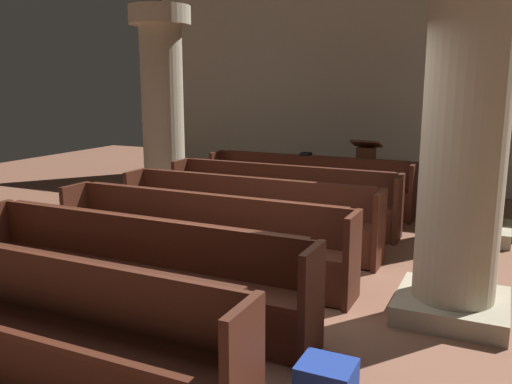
{
  "coord_description": "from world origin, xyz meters",
  "views": [
    {
      "loc": [
        2.09,
        -4.24,
        2.01
      ],
      "look_at": [
        -0.54,
        1.35,
        0.75
      ],
      "focal_mm": 37.6,
      "sensor_mm": 36.0,
      "label": 1
    }
  ],
  "objects_px": {
    "pew_row_1": "(281,195)",
    "kneeler_box_blue": "(326,383)",
    "pew_row_2": "(246,211)",
    "pillar_aisle_rear": "(466,123)",
    "hymn_book": "(306,154)",
    "pew_row_4": "(131,267)",
    "pillar_aisle_side": "(482,109)",
    "pew_row_3": "(199,234)",
    "lectern": "(365,176)",
    "pew_row_5": "(28,317)",
    "pew_row_0": "(307,182)",
    "pillar_far_side": "(163,102)"
  },
  "relations": [
    {
      "from": "pew_row_4",
      "to": "pew_row_1",
      "type": "bearing_deg",
      "value": 90.0
    },
    {
      "from": "pew_row_3",
      "to": "pillar_aisle_rear",
      "type": "relative_size",
      "value": 1.03
    },
    {
      "from": "pillar_far_side",
      "to": "pew_row_0",
      "type": "bearing_deg",
      "value": 8.92
    },
    {
      "from": "lectern",
      "to": "hymn_book",
      "type": "distance_m",
      "value": 1.18
    },
    {
      "from": "lectern",
      "to": "kneeler_box_blue",
      "type": "distance_m",
      "value": 6.03
    },
    {
      "from": "pew_row_4",
      "to": "pillar_far_side",
      "type": "xyz_separation_m",
      "value": [
        -2.46,
        4.06,
        1.22
      ]
    },
    {
      "from": "pew_row_0",
      "to": "hymn_book",
      "type": "height_order",
      "value": "hymn_book"
    },
    {
      "from": "pew_row_4",
      "to": "pew_row_5",
      "type": "bearing_deg",
      "value": -90.0
    },
    {
      "from": "pew_row_0",
      "to": "hymn_book",
      "type": "xyz_separation_m",
      "value": [
        -0.1,
        0.19,
        0.42
      ]
    },
    {
      "from": "pew_row_2",
      "to": "pew_row_4",
      "type": "distance_m",
      "value": 2.22
    },
    {
      "from": "pew_row_2",
      "to": "hymn_book",
      "type": "height_order",
      "value": "hymn_book"
    },
    {
      "from": "pew_row_2",
      "to": "pillar_aisle_side",
      "type": "bearing_deg",
      "value": 34.45
    },
    {
      "from": "pew_row_2",
      "to": "lectern",
      "type": "xyz_separation_m",
      "value": [
        0.7,
        3.17,
        -0.01
      ]
    },
    {
      "from": "pew_row_0",
      "to": "pew_row_2",
      "type": "bearing_deg",
      "value": -90.0
    },
    {
      "from": "pew_row_4",
      "to": "hymn_book",
      "type": "xyz_separation_m",
      "value": [
        -0.1,
        4.63,
        0.42
      ]
    },
    {
      "from": "pew_row_3",
      "to": "pew_row_0",
      "type": "bearing_deg",
      "value": 90.0
    },
    {
      "from": "pew_row_4",
      "to": "pillar_aisle_rear",
      "type": "height_order",
      "value": "pillar_aisle_rear"
    },
    {
      "from": "pew_row_5",
      "to": "pillar_aisle_rear",
      "type": "xyz_separation_m",
      "value": [
        2.51,
        2.33,
        1.22
      ]
    },
    {
      "from": "pillar_aisle_side",
      "to": "hymn_book",
      "type": "height_order",
      "value": "pillar_aisle_side"
    },
    {
      "from": "pew_row_3",
      "to": "lectern",
      "type": "height_order",
      "value": "lectern"
    },
    {
      "from": "pillar_aisle_side",
      "to": "hymn_book",
      "type": "xyz_separation_m",
      "value": [
        -2.61,
        0.69,
        -0.8
      ]
    },
    {
      "from": "hymn_book",
      "to": "pew_row_2",
      "type": "bearing_deg",
      "value": -87.56
    },
    {
      "from": "pew_row_0",
      "to": "pillar_far_side",
      "type": "height_order",
      "value": "pillar_far_side"
    },
    {
      "from": "pew_row_3",
      "to": "kneeler_box_blue",
      "type": "relative_size",
      "value": 9.49
    },
    {
      "from": "pew_row_1",
      "to": "lectern",
      "type": "height_order",
      "value": "lectern"
    },
    {
      "from": "pew_row_4",
      "to": "pillar_aisle_side",
      "type": "bearing_deg",
      "value": 57.52
    },
    {
      "from": "pew_row_1",
      "to": "pillar_aisle_rear",
      "type": "xyz_separation_m",
      "value": [
        2.51,
        -2.11,
        1.22
      ]
    },
    {
      "from": "pillar_far_side",
      "to": "pillar_aisle_rear",
      "type": "distance_m",
      "value": 5.72
    },
    {
      "from": "pew_row_3",
      "to": "kneeler_box_blue",
      "type": "bearing_deg",
      "value": -40.23
    },
    {
      "from": "pillar_far_side",
      "to": "kneeler_box_blue",
      "type": "distance_m",
      "value": 6.51
    },
    {
      "from": "pillar_aisle_rear",
      "to": "pew_row_2",
      "type": "bearing_deg",
      "value": 158.19
    },
    {
      "from": "pew_row_3",
      "to": "pillar_aisle_side",
      "type": "bearing_deg",
      "value": 48.46
    },
    {
      "from": "pew_row_4",
      "to": "pew_row_5",
      "type": "xyz_separation_m",
      "value": [
        0.0,
        -1.11,
        0.0
      ]
    },
    {
      "from": "pew_row_3",
      "to": "lectern",
      "type": "bearing_deg",
      "value": 80.73
    },
    {
      "from": "pew_row_1",
      "to": "kneeler_box_blue",
      "type": "distance_m",
      "value": 4.31
    },
    {
      "from": "pew_row_1",
      "to": "kneeler_box_blue",
      "type": "bearing_deg",
      "value": -63.48
    },
    {
      "from": "pew_row_5",
      "to": "pillar_far_side",
      "type": "height_order",
      "value": "pillar_far_side"
    },
    {
      "from": "pew_row_0",
      "to": "pew_row_4",
      "type": "distance_m",
      "value": 4.44
    },
    {
      "from": "pew_row_3",
      "to": "pew_row_2",
      "type": "bearing_deg",
      "value": 90.0
    },
    {
      "from": "pew_row_2",
      "to": "pillar_aisle_rear",
      "type": "xyz_separation_m",
      "value": [
        2.51,
        -1.0,
        1.22
      ]
    },
    {
      "from": "pew_row_0",
      "to": "lectern",
      "type": "distance_m",
      "value": 1.17
    },
    {
      "from": "pew_row_2",
      "to": "pew_row_3",
      "type": "distance_m",
      "value": 1.11
    },
    {
      "from": "pew_row_1",
      "to": "pew_row_3",
      "type": "xyz_separation_m",
      "value": [
        0.0,
        -2.22,
        0.0
      ]
    },
    {
      "from": "hymn_book",
      "to": "pew_row_3",
      "type": "bearing_deg",
      "value": -88.33
    },
    {
      "from": "pew_row_3",
      "to": "hymn_book",
      "type": "bearing_deg",
      "value": 91.67
    },
    {
      "from": "pew_row_1",
      "to": "hymn_book",
      "type": "bearing_deg",
      "value": 94.51
    },
    {
      "from": "pillar_aisle_side",
      "to": "lectern",
      "type": "height_order",
      "value": "pillar_aisle_side"
    },
    {
      "from": "pew_row_2",
      "to": "pillar_aisle_rear",
      "type": "bearing_deg",
      "value": -21.81
    },
    {
      "from": "pew_row_0",
      "to": "hymn_book",
      "type": "distance_m",
      "value": 0.47
    },
    {
      "from": "pillar_far_side",
      "to": "kneeler_box_blue",
      "type": "bearing_deg",
      "value": -46.23
    }
  ]
}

